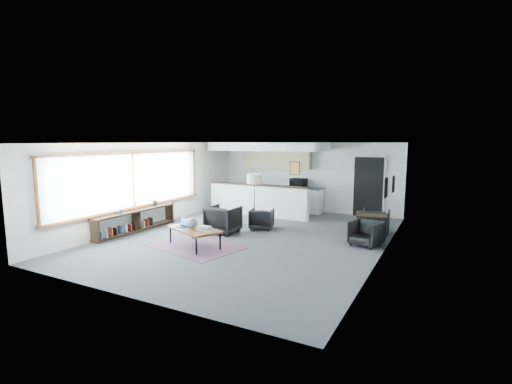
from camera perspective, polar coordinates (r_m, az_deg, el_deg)
The scene contains 21 objects.
room at distance 10.14m, azimuth -0.81°, elevation 0.18°, with size 7.02×9.02×2.62m.
window at distance 11.51m, azimuth -18.38°, elevation 1.48°, with size 0.10×5.95×1.66m.
console at distance 11.47m, azimuth -18.10°, elevation -4.25°, with size 0.35×3.00×0.80m.
kitchenette at distance 13.95m, azimuth 2.14°, elevation 2.60°, with size 4.20×1.96×2.60m.
doorway at distance 13.57m, azimuth 16.91°, elevation 0.84°, with size 1.10×0.12×2.15m.
track_light at distance 12.27m, azimuth 1.68°, elevation 7.26°, with size 1.60×0.07×0.15m.
wall_art_lower at distance 9.39m, azimuth 19.37°, elevation 0.66°, with size 0.03×0.38×0.48m.
wall_art_upper at distance 10.67m, azimuth 20.39°, elevation 1.16°, with size 0.03×0.34×0.44m.
kilim_rug at distance 9.62m, azimuth -9.42°, elevation -8.22°, with size 2.58×2.03×0.01m.
coffee_table at distance 9.51m, azimuth -9.47°, elevation -5.74°, with size 1.63×1.28×0.47m.
laptop at distance 9.74m, azimuth -11.13°, elevation -4.84°, with size 0.36×0.31×0.23m.
ceramic_pot at distance 9.46m, azimuth -9.81°, elevation -4.73°, with size 0.28×0.28×0.28m.
book_stack at distance 9.29m, azimuth -7.77°, elevation -5.54°, with size 0.31×0.26×0.09m.
coaster at distance 9.26m, azimuth -9.95°, elevation -5.87°, with size 0.11×0.11×0.01m.
armchair_left at distance 10.80m, azimuth -5.08°, elevation -4.04°, with size 0.84×0.79×0.87m, color black.
armchair_right at distance 11.23m, azimuth 0.88°, elevation -4.02°, with size 0.67×0.62×0.68m, color black.
floor_lamp at distance 11.61m, azimuth -0.26°, elevation 1.77°, with size 0.54×0.54×1.64m.
dining_table at distance 10.68m, azimuth 17.29°, elevation -3.52°, with size 0.95×0.95×0.67m.
dining_chair_near at distance 9.89m, azimuth 16.52°, elevation -6.24°, with size 0.58×0.55×0.60m, color black.
dining_chair_far at distance 11.17m, azimuth 17.88°, elevation -4.53°, with size 0.65×0.60×0.66m, color black.
microwave at distance 14.00m, azimuth 6.54°, elevation 1.55°, with size 0.58×0.32×0.40m, color black.
Camera 1 is at (4.80, -8.83, 2.65)m, focal length 26.00 mm.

